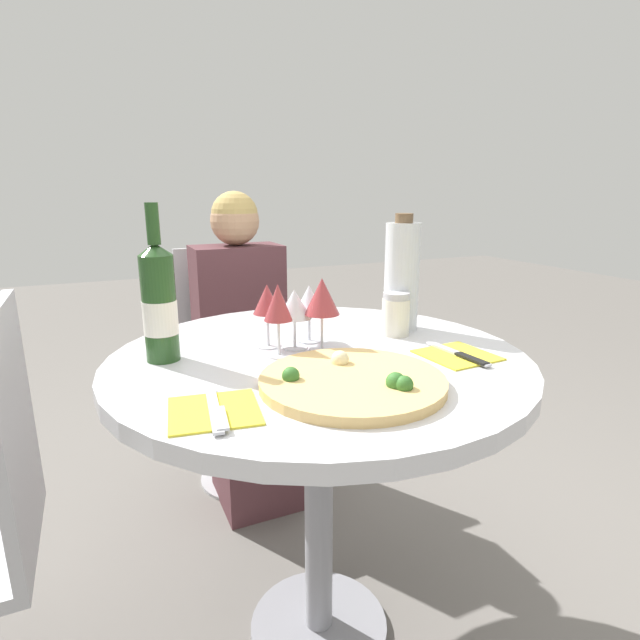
{
  "coord_description": "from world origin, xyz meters",
  "views": [
    {
      "loc": [
        -0.45,
        -0.99,
        1.14
      ],
      "look_at": [
        -0.03,
        -0.07,
        0.88
      ],
      "focal_mm": 28.0,
      "sensor_mm": 36.0,
      "label": 1
    }
  ],
  "objects": [
    {
      "name": "ground_plane",
      "position": [
        0.0,
        0.0,
        0.0
      ],
      "size": [
        12.0,
        12.0,
        0.0
      ],
      "primitive_type": "plane",
      "color": "slate",
      "rests_on": "ground"
    },
    {
      "name": "dining_table",
      "position": [
        0.0,
        0.0,
        0.67
      ],
      "size": [
        0.95,
        0.95,
        0.78
      ],
      "color": "gray",
      "rests_on": "ground_plane"
    },
    {
      "name": "chair_behind_diner",
      "position": [
        0.03,
        0.86,
        0.44
      ],
      "size": [
        0.4,
        0.4,
        0.92
      ],
      "rotation": [
        0.0,
        0.0,
        3.14
      ],
      "color": "#ADADB2",
      "rests_on": "ground_plane"
    },
    {
      "name": "seated_diner",
      "position": [
        0.03,
        0.72,
        0.51
      ],
      "size": [
        0.32,
        0.4,
        1.14
      ],
      "rotation": [
        0.0,
        0.0,
        3.14
      ],
      "color": "#512D33",
      "rests_on": "ground_plane"
    },
    {
      "name": "pizza_large",
      "position": [
        -0.02,
        -0.21,
        0.79
      ],
      "size": [
        0.36,
        0.36,
        0.05
      ],
      "color": "#DBB26B",
      "rests_on": "dining_table"
    },
    {
      "name": "wine_bottle",
      "position": [
        -0.33,
        0.1,
        0.91
      ],
      "size": [
        0.07,
        0.07,
        0.34
      ],
      "color": "#23471E",
      "rests_on": "dining_table"
    },
    {
      "name": "tall_carafe",
      "position": [
        0.29,
        0.1,
        0.92
      ],
      "size": [
        0.09,
        0.09,
        0.31
      ],
      "color": "silver",
      "rests_on": "dining_table"
    },
    {
      "name": "sugar_shaker",
      "position": [
        0.25,
        0.06,
        0.83
      ],
      "size": [
        0.07,
        0.07,
        0.11
      ],
      "color": "silver",
      "rests_on": "dining_table"
    },
    {
      "name": "wine_glass_center",
      "position": [
        -0.03,
        0.06,
        0.88
      ],
      "size": [
        0.08,
        0.08,
        0.14
      ],
      "color": "silver",
      "rests_on": "dining_table"
    },
    {
      "name": "wine_glass_back_left",
      "position": [
        -0.09,
        0.1,
        0.89
      ],
      "size": [
        0.07,
        0.07,
        0.15
      ],
      "color": "silver",
      "rests_on": "dining_table"
    },
    {
      "name": "wine_glass_back_right",
      "position": [
        0.02,
        0.1,
        0.88
      ],
      "size": [
        0.08,
        0.08,
        0.14
      ],
      "color": "silver",
      "rests_on": "dining_table"
    },
    {
      "name": "wine_glass_front_left",
      "position": [
        -0.09,
        0.03,
        0.9
      ],
      "size": [
        0.06,
        0.06,
        0.17
      ],
      "color": "silver",
      "rests_on": "dining_table"
    },
    {
      "name": "wine_glass_front_right",
      "position": [
        0.02,
        0.03,
        0.9
      ],
      "size": [
        0.08,
        0.08,
        0.17
      ],
      "color": "silver",
      "rests_on": "dining_table"
    },
    {
      "name": "place_setting_left",
      "position": [
        -0.29,
        -0.21,
        0.78
      ],
      "size": [
        0.17,
        0.19,
        0.01
      ],
      "color": "yellow",
      "rests_on": "dining_table"
    },
    {
      "name": "place_setting_right",
      "position": [
        0.28,
        -0.15,
        0.78
      ],
      "size": [
        0.16,
        0.19,
        0.01
      ],
      "color": "yellow",
      "rests_on": "dining_table"
    }
  ]
}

